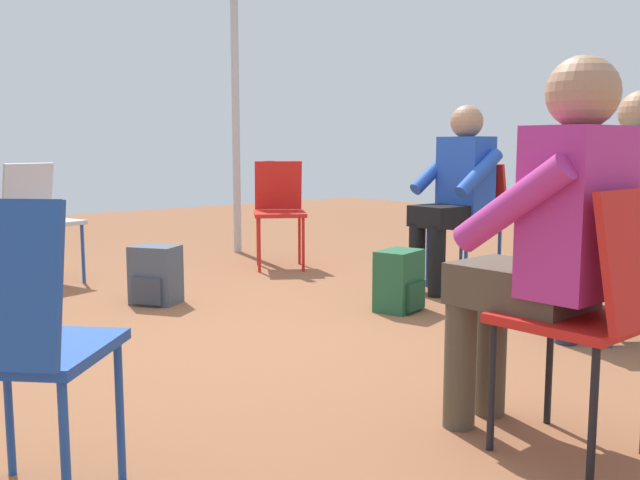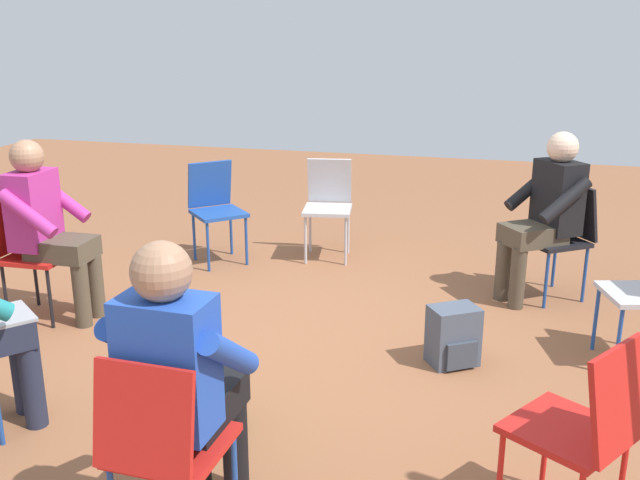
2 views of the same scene
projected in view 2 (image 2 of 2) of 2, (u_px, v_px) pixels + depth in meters
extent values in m
plane|color=brown|center=(291.00, 346.00, 4.53)|extent=(14.00, 14.00, 0.00)
cube|color=#B7B7BC|center=(327.00, 210.00, 6.10)|extent=(0.46, 0.46, 0.03)
cylinder|color=#B7B7BC|center=(346.00, 241.00, 5.99)|extent=(0.02, 0.02, 0.42)
cylinder|color=#B7B7BC|center=(306.00, 240.00, 6.02)|extent=(0.02, 0.02, 0.42)
cylinder|color=#B7B7BC|center=(348.00, 230.00, 6.31)|extent=(0.02, 0.02, 0.42)
cylinder|color=#B7B7BC|center=(310.00, 229.00, 6.34)|extent=(0.02, 0.02, 0.42)
cube|color=#B7B7BC|center=(330.00, 181.00, 6.22)|extent=(0.39, 0.15, 0.40)
cube|color=red|center=(566.00, 430.00, 2.79)|extent=(0.55, 0.55, 0.03)
cylinder|color=red|center=(500.00, 478.00, 2.86)|extent=(0.02, 0.02, 0.42)
cylinder|color=red|center=(546.00, 446.00, 3.08)|extent=(0.02, 0.02, 0.42)
cube|color=red|center=(620.00, 399.00, 2.59)|extent=(0.29, 0.37, 0.40)
cube|color=black|center=(553.00, 241.00, 5.21)|extent=(0.56, 0.56, 0.03)
cylinder|color=#1E4799|center=(546.00, 281.00, 5.07)|extent=(0.02, 0.02, 0.42)
cylinder|color=#1E4799|center=(517.00, 266.00, 5.37)|extent=(0.02, 0.02, 0.42)
cylinder|color=#1E4799|center=(585.00, 275.00, 5.18)|extent=(0.02, 0.02, 0.42)
cylinder|color=#1E4799|center=(554.00, 261.00, 5.49)|extent=(0.02, 0.02, 0.42)
cube|color=black|center=(577.00, 211.00, 5.21)|extent=(0.30, 0.36, 0.40)
cube|color=red|center=(39.00, 257.00, 4.86)|extent=(0.41, 0.41, 0.03)
cylinder|color=black|center=(78.00, 281.00, 5.05)|extent=(0.02, 0.02, 0.42)
cylinder|color=black|center=(50.00, 299.00, 4.73)|extent=(0.02, 0.02, 0.42)
cylinder|color=black|center=(36.00, 278.00, 5.13)|extent=(0.02, 0.02, 0.42)
cylinder|color=black|center=(5.00, 294.00, 4.81)|extent=(0.02, 0.02, 0.42)
cube|color=red|center=(11.00, 225.00, 4.84)|extent=(0.10, 0.38, 0.40)
cube|color=red|center=(173.00, 445.00, 2.69)|extent=(0.41, 0.41, 0.03)
cylinder|color=#1E4799|center=(160.00, 463.00, 2.96)|extent=(0.02, 0.02, 0.42)
cylinder|color=#1E4799|center=(235.00, 478.00, 2.86)|extent=(0.02, 0.02, 0.42)
cube|color=red|center=(143.00, 420.00, 2.45)|extent=(0.38, 0.11, 0.40)
cube|color=#B7B7BC|center=(640.00, 294.00, 4.19)|extent=(0.49, 0.49, 0.03)
cylinder|color=#1E4799|center=(619.00, 342.00, 4.09)|extent=(0.02, 0.02, 0.42)
cylinder|color=#1E4799|center=(596.00, 318.00, 4.41)|extent=(0.02, 0.02, 0.42)
cube|color=#1E4799|center=(219.00, 213.00, 5.99)|extent=(0.57, 0.57, 0.03)
cylinder|color=#1E4799|center=(246.00, 241.00, 5.99)|extent=(0.02, 0.02, 0.42)
cylinder|color=#1E4799|center=(208.00, 247.00, 5.83)|extent=(0.02, 0.02, 0.42)
cylinder|color=#1E4799|center=(231.00, 231.00, 6.28)|extent=(0.02, 0.02, 0.42)
cylinder|color=#1E4799|center=(194.00, 237.00, 6.12)|extent=(0.02, 0.02, 0.42)
cube|color=#1E4799|center=(210.00, 184.00, 6.09)|extent=(0.34, 0.33, 0.40)
cylinder|color=#23283D|center=(22.00, 372.00, 3.70)|extent=(0.11, 0.11, 0.45)
cylinder|color=#23283D|center=(33.00, 385.00, 3.57)|extent=(0.11, 0.11, 0.45)
cube|color=#9EA0A5|center=(7.00, 315.00, 3.50)|extent=(0.37, 0.36, 0.02)
cylinder|color=#4C4233|center=(518.00, 278.00, 5.07)|extent=(0.11, 0.11, 0.45)
cylinder|color=#4C4233|center=(503.00, 270.00, 5.23)|extent=(0.11, 0.11, 0.45)
cube|color=#4C4233|center=(533.00, 234.00, 5.13)|extent=(0.52, 0.49, 0.14)
cube|color=black|center=(558.00, 197.00, 5.12)|extent=(0.38, 0.40, 0.52)
sphere|color=beige|center=(563.00, 147.00, 5.01)|extent=(0.22, 0.22, 0.22)
cylinder|color=black|center=(565.00, 201.00, 4.89)|extent=(0.37, 0.31, 0.31)
cylinder|color=black|center=(529.00, 189.00, 5.25)|extent=(0.37, 0.31, 0.31)
cylinder|color=black|center=(197.00, 439.00, 3.10)|extent=(0.11, 0.11, 0.45)
cylinder|color=black|center=(235.00, 446.00, 3.05)|extent=(0.11, 0.11, 0.45)
cube|color=black|center=(195.00, 403.00, 2.84)|extent=(0.31, 0.43, 0.14)
cube|color=blue|center=(168.00, 365.00, 2.59)|extent=(0.35, 0.23, 0.52)
sphere|color=#A87A5B|center=(161.00, 272.00, 2.49)|extent=(0.22, 0.22, 0.22)
cylinder|color=blue|center=(133.00, 340.00, 2.73)|extent=(0.10, 0.40, 0.31)
cylinder|color=blue|center=(229.00, 354.00, 2.62)|extent=(0.10, 0.40, 0.31)
cylinder|color=#4C4233|center=(96.00, 285.00, 4.93)|extent=(0.11, 0.11, 0.45)
cylinder|color=#4C4233|center=(82.00, 295.00, 4.76)|extent=(0.11, 0.11, 0.45)
cube|color=#4C4233|center=(62.00, 248.00, 4.80)|extent=(0.43, 0.31, 0.14)
cube|color=#B22D84|center=(33.00, 209.00, 4.77)|extent=(0.23, 0.35, 0.52)
sphere|color=#A87A5B|center=(27.00, 156.00, 4.66)|extent=(0.22, 0.22, 0.22)
cylinder|color=#B22D84|center=(63.00, 200.00, 4.92)|extent=(0.40, 0.10, 0.31)
cylinder|color=#B22D84|center=(28.00, 214.00, 4.55)|extent=(0.40, 0.10, 0.31)
cube|color=#235B38|center=(216.00, 394.00, 3.57)|extent=(0.27, 0.32, 0.36)
cube|color=#1C492C|center=(216.00, 408.00, 3.60)|extent=(0.29, 0.26, 0.16)
cube|color=#475160|center=(453.00, 335.00, 4.24)|extent=(0.34, 0.32, 0.36)
cube|color=#39414D|center=(452.00, 348.00, 4.27)|extent=(0.30, 0.32, 0.16)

